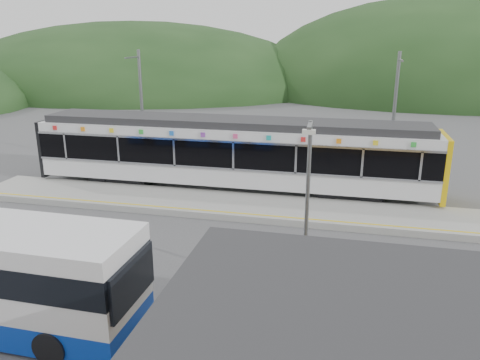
# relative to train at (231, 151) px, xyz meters

# --- Properties ---
(ground) EXTENTS (120.00, 120.00, 0.00)m
(ground) POSITION_rel_train_xyz_m (1.02, -6.00, -2.06)
(ground) COLOR #4C4C4F
(ground) RESTS_ON ground
(hills) EXTENTS (146.00, 149.00, 26.00)m
(hills) POSITION_rel_train_xyz_m (7.21, -0.71, -2.06)
(hills) COLOR #1E3D19
(hills) RESTS_ON ground
(platform) EXTENTS (26.00, 3.20, 0.30)m
(platform) POSITION_rel_train_xyz_m (1.02, -2.70, -1.91)
(platform) COLOR #9E9E99
(platform) RESTS_ON ground
(yellow_line) EXTENTS (26.00, 0.10, 0.01)m
(yellow_line) POSITION_rel_train_xyz_m (1.02, -4.00, -1.76)
(yellow_line) COLOR yellow
(yellow_line) RESTS_ON platform
(train) EXTENTS (20.44, 3.01, 3.74)m
(train) POSITION_rel_train_xyz_m (0.00, 0.00, 0.00)
(train) COLOR black
(train) RESTS_ON ground
(catenary_mast_west) EXTENTS (0.18, 1.80, 7.00)m
(catenary_mast_west) POSITION_rel_train_xyz_m (-5.98, 2.56, 1.58)
(catenary_mast_west) COLOR slate
(catenary_mast_west) RESTS_ON ground
(catenary_mast_east) EXTENTS (0.18, 1.80, 7.00)m
(catenary_mast_east) POSITION_rel_train_xyz_m (8.02, 2.56, 1.58)
(catenary_mast_east) COLOR slate
(catenary_mast_east) RESTS_ON ground
(lamp_post) EXTENTS (0.36, 0.97, 5.44)m
(lamp_post) POSITION_rel_train_xyz_m (4.69, -9.61, 1.20)
(lamp_post) COLOR slate
(lamp_post) RESTS_ON ground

